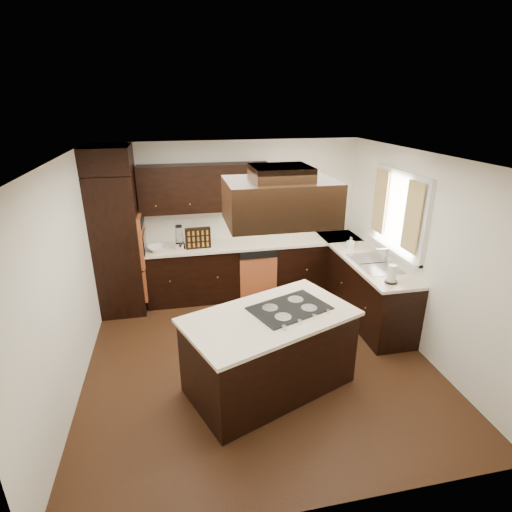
% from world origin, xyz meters
% --- Properties ---
extents(floor, '(4.20, 4.20, 0.02)m').
position_xyz_m(floor, '(0.00, 0.00, -0.01)').
color(floor, '#4F2E18').
rests_on(floor, ground).
extents(ceiling, '(4.20, 4.20, 0.02)m').
position_xyz_m(ceiling, '(0.00, 0.00, 2.51)').
color(ceiling, silver).
rests_on(ceiling, ground).
extents(wall_back, '(4.20, 0.02, 2.50)m').
position_xyz_m(wall_back, '(0.00, 2.11, 1.25)').
color(wall_back, white).
rests_on(wall_back, ground).
extents(wall_front, '(4.20, 0.02, 2.50)m').
position_xyz_m(wall_front, '(0.00, -2.11, 1.25)').
color(wall_front, white).
rests_on(wall_front, ground).
extents(wall_left, '(0.02, 4.20, 2.50)m').
position_xyz_m(wall_left, '(-2.11, 0.00, 1.25)').
color(wall_left, white).
rests_on(wall_left, ground).
extents(wall_right, '(0.02, 4.20, 2.50)m').
position_xyz_m(wall_right, '(2.11, 0.00, 1.25)').
color(wall_right, white).
rests_on(wall_right, ground).
extents(oven_column, '(0.65, 0.75, 2.12)m').
position_xyz_m(oven_column, '(-1.78, 1.71, 1.06)').
color(oven_column, black).
rests_on(oven_column, floor).
extents(wall_oven_face, '(0.05, 0.62, 0.78)m').
position_xyz_m(wall_oven_face, '(-1.43, 1.71, 1.12)').
color(wall_oven_face, '#C76133').
rests_on(wall_oven_face, oven_column).
extents(base_cabinets_back, '(2.93, 0.60, 0.88)m').
position_xyz_m(base_cabinets_back, '(0.03, 1.80, 0.44)').
color(base_cabinets_back, black).
rests_on(base_cabinets_back, floor).
extents(base_cabinets_right, '(0.60, 2.40, 0.88)m').
position_xyz_m(base_cabinets_right, '(1.80, 0.90, 0.44)').
color(base_cabinets_right, black).
rests_on(base_cabinets_right, floor).
extents(countertop_back, '(2.93, 0.63, 0.04)m').
position_xyz_m(countertop_back, '(0.03, 1.79, 0.90)').
color(countertop_back, '#FEEBCB').
rests_on(countertop_back, base_cabinets_back).
extents(countertop_right, '(0.63, 2.40, 0.04)m').
position_xyz_m(countertop_right, '(1.79, 0.90, 0.90)').
color(countertop_right, '#FEEBCB').
rests_on(countertop_right, base_cabinets_right).
extents(upper_cabinets, '(2.00, 0.34, 0.72)m').
position_xyz_m(upper_cabinets, '(-0.43, 1.93, 1.81)').
color(upper_cabinets, black).
rests_on(upper_cabinets, wall_back).
extents(dishwasher_front, '(0.60, 0.05, 0.72)m').
position_xyz_m(dishwasher_front, '(0.33, 1.50, 0.40)').
color(dishwasher_front, '#C76133').
rests_on(dishwasher_front, floor).
extents(window_frame, '(0.06, 1.32, 1.12)m').
position_xyz_m(window_frame, '(2.07, 0.55, 1.65)').
color(window_frame, white).
rests_on(window_frame, wall_right).
extents(window_pane, '(0.00, 1.20, 1.00)m').
position_xyz_m(window_pane, '(2.10, 0.55, 1.65)').
color(window_pane, white).
rests_on(window_pane, wall_right).
extents(curtain_left, '(0.02, 0.34, 0.90)m').
position_xyz_m(curtain_left, '(2.01, 0.13, 1.70)').
color(curtain_left, '#F8EFB3').
rests_on(curtain_left, wall_right).
extents(curtain_right, '(0.02, 0.34, 0.90)m').
position_xyz_m(curtain_right, '(2.01, 0.97, 1.70)').
color(curtain_right, '#F8EFB3').
rests_on(curtain_right, wall_right).
extents(sink_rim, '(0.52, 0.84, 0.01)m').
position_xyz_m(sink_rim, '(1.80, 0.55, 0.92)').
color(sink_rim, silver).
rests_on(sink_rim, countertop_right).
extents(island, '(1.99, 1.54, 0.88)m').
position_xyz_m(island, '(0.01, -0.56, 0.44)').
color(island, black).
rests_on(island, floor).
extents(island_top, '(2.07, 1.62, 0.04)m').
position_xyz_m(island_top, '(0.01, -0.56, 0.90)').
color(island_top, '#FEEBCB').
rests_on(island_top, island).
extents(cooktop, '(0.98, 0.82, 0.01)m').
position_xyz_m(cooktop, '(0.26, -0.47, 0.93)').
color(cooktop, black).
rests_on(cooktop, island_top).
extents(range_hood, '(1.05, 0.72, 0.42)m').
position_xyz_m(range_hood, '(0.10, -0.55, 2.16)').
color(range_hood, black).
rests_on(range_hood, ceiling).
extents(hood_duct, '(0.55, 0.50, 0.13)m').
position_xyz_m(hood_duct, '(0.10, -0.55, 2.44)').
color(hood_duct, black).
rests_on(hood_duct, ceiling).
extents(blender_base, '(0.15, 0.15, 0.10)m').
position_xyz_m(blender_base, '(-0.87, 1.70, 0.97)').
color(blender_base, silver).
rests_on(blender_base, countertop_back).
extents(blender_pitcher, '(0.13, 0.13, 0.26)m').
position_xyz_m(blender_pitcher, '(-0.87, 1.70, 1.15)').
color(blender_pitcher, silver).
rests_on(blender_pitcher, blender_base).
extents(spice_rack, '(0.39, 0.12, 0.32)m').
position_xyz_m(spice_rack, '(-0.59, 1.70, 1.08)').
color(spice_rack, black).
rests_on(spice_rack, countertop_back).
extents(mixing_bowl, '(0.35, 0.35, 0.07)m').
position_xyz_m(mixing_bowl, '(-1.21, 1.70, 0.96)').
color(mixing_bowl, white).
rests_on(mixing_bowl, countertop_back).
extents(soap_bottle, '(0.10, 0.11, 0.18)m').
position_xyz_m(soap_bottle, '(1.72, 1.20, 1.01)').
color(soap_bottle, white).
rests_on(soap_bottle, countertop_right).
extents(paper_towel, '(0.14, 0.14, 0.24)m').
position_xyz_m(paper_towel, '(1.70, -0.08, 1.04)').
color(paper_towel, white).
rests_on(paper_towel, countertop_right).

